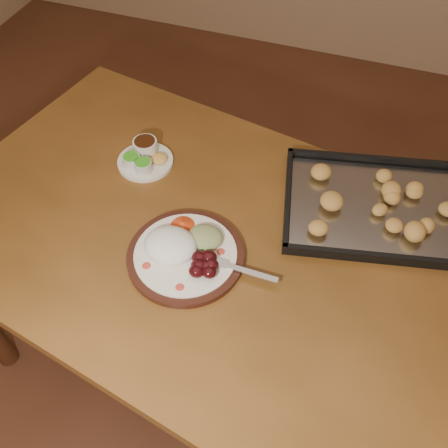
% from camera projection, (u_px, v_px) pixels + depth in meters
% --- Properties ---
extents(ground, '(4.00, 4.00, 0.00)m').
position_uv_depth(ground, '(183.00, 304.00, 2.01)').
color(ground, brown).
rests_on(ground, ground).
extents(dining_table, '(1.65, 1.17, 0.75)m').
position_uv_depth(dining_table, '(216.00, 260.00, 1.35)').
color(dining_table, brown).
rests_on(dining_table, ground).
extents(dinner_plate, '(0.38, 0.29, 0.07)m').
position_uv_depth(dinner_plate, '(184.00, 251.00, 1.22)').
color(dinner_plate, black).
rests_on(dinner_plate, dining_table).
extents(condiment_saucer, '(0.16, 0.16, 0.05)m').
position_uv_depth(condiment_saucer, '(144.00, 157.00, 1.43)').
color(condiment_saucer, silver).
rests_on(condiment_saucer, dining_table).
extents(baking_tray, '(0.55, 0.46, 0.05)m').
position_uv_depth(baking_tray, '(377.00, 205.00, 1.32)').
color(baking_tray, black).
rests_on(baking_tray, dining_table).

